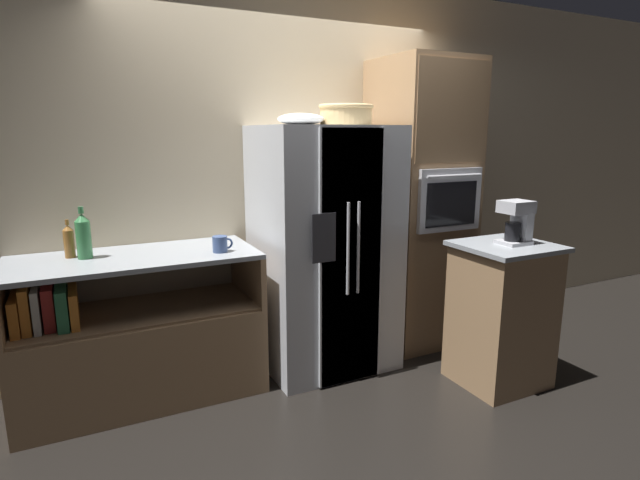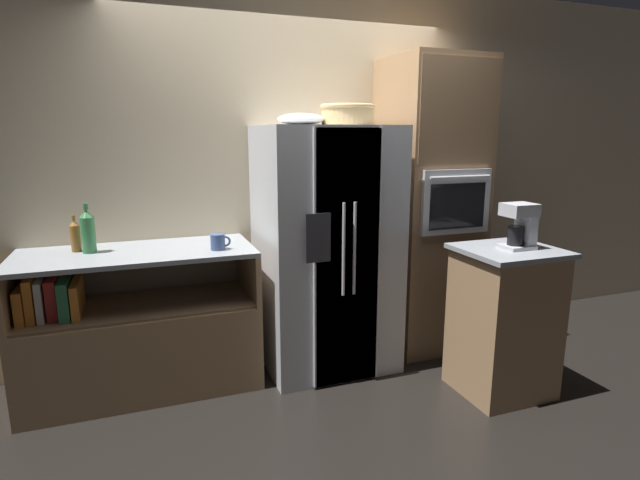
% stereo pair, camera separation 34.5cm
% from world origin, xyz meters
% --- Properties ---
extents(ground_plane, '(20.00, 20.00, 0.00)m').
position_xyz_m(ground_plane, '(0.00, 0.00, 0.00)').
color(ground_plane, black).
extents(wall_back, '(12.00, 0.06, 2.80)m').
position_xyz_m(wall_back, '(0.00, 0.46, 1.40)').
color(wall_back, beige).
rests_on(wall_back, ground_plane).
extents(counter_left, '(1.47, 0.67, 0.94)m').
position_xyz_m(counter_left, '(-1.14, 0.09, 0.35)').
color(counter_left, '#93704C').
rests_on(counter_left, ground_plane).
extents(refrigerator, '(0.91, 0.83, 1.73)m').
position_xyz_m(refrigerator, '(0.15, 0.02, 0.86)').
color(refrigerator, silver).
rests_on(refrigerator, ground_plane).
extents(wall_oven, '(0.67, 0.74, 2.22)m').
position_xyz_m(wall_oven, '(1.03, 0.08, 1.11)').
color(wall_oven, '#93704C').
rests_on(wall_oven, ground_plane).
extents(island_counter, '(0.60, 0.55, 0.97)m').
position_xyz_m(island_counter, '(1.07, -0.79, 0.49)').
color(island_counter, '#93704C').
rests_on(island_counter, ground_plane).
extents(wicker_basket, '(0.37, 0.37, 0.14)m').
position_xyz_m(wicker_basket, '(0.28, -0.05, 1.80)').
color(wicker_basket, tan).
rests_on(wicker_basket, refrigerator).
extents(fruit_bowl, '(0.31, 0.31, 0.08)m').
position_xyz_m(fruit_bowl, '(-0.04, -0.02, 1.77)').
color(fruit_bowl, white).
rests_on(fruit_bowl, refrigerator).
extents(bottle_tall, '(0.09, 0.09, 0.31)m').
position_xyz_m(bottle_tall, '(-1.40, 0.14, 1.08)').
color(bottle_tall, '#33723F').
rests_on(bottle_tall, counter_left).
extents(bottle_short, '(0.06, 0.06, 0.23)m').
position_xyz_m(bottle_short, '(-1.48, 0.21, 1.04)').
color(bottle_short, brown).
rests_on(bottle_short, counter_left).
extents(mug, '(0.13, 0.09, 0.10)m').
position_xyz_m(mug, '(-0.62, -0.05, 0.99)').
color(mug, '#384C7A').
rests_on(mug, counter_left).
extents(coffee_maker, '(0.19, 0.16, 0.28)m').
position_xyz_m(coffee_maker, '(1.13, -0.81, 1.12)').
color(coffee_maker, '#B2B2B7').
rests_on(coffee_maker, island_counter).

